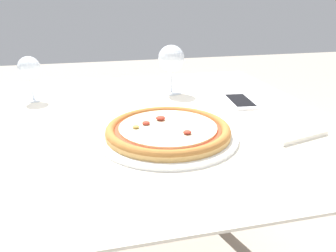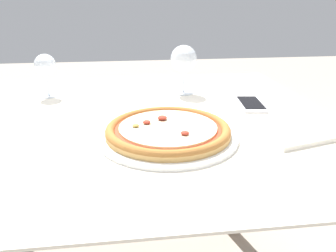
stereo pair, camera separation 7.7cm
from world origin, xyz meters
The scene contains 6 objects.
dining_table centered at (0.00, 0.00, 0.66)m, with size 1.18×1.00×0.75m.
pizza_plate centered at (0.10, -0.16, 0.77)m, with size 0.33×0.33×0.04m.
wine_glass_far_left centered at (0.21, 0.22, 0.87)m, with size 0.09×0.09×0.16m.
wine_glass_far_right centered at (-0.25, 0.24, 0.85)m, with size 0.07×0.07×0.14m.
cell_phone centered at (0.39, 0.06, 0.76)m, with size 0.09×0.15×0.01m.
napkin_folded centered at (0.40, -0.20, 0.76)m, with size 0.17×0.14×0.01m.
Camera 2 is at (0.02, -0.87, 1.07)m, focal length 35.00 mm.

